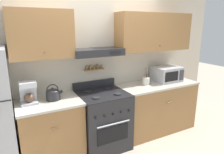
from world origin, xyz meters
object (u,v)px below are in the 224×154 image
object	(u,v)px
utensil_crock	(146,81)
stove_range	(103,120)
tea_kettle	(53,94)
microwave	(167,74)
coffee_maker	(28,92)

from	to	relation	value
utensil_crock	stove_range	bearing A→B (deg)	-175.51
utensil_crock	tea_kettle	bearing A→B (deg)	-180.00
tea_kettle	microwave	size ratio (longest dim) A/B	0.49
microwave	tea_kettle	bearing A→B (deg)	-179.52
stove_range	utensil_crock	distance (m)	1.03
coffee_maker	microwave	xyz separation A→B (m)	(2.45, -0.01, -0.02)
coffee_maker	utensil_crock	bearing A→B (deg)	-0.70
stove_range	microwave	bearing A→B (deg)	3.61
tea_kettle	utensil_crock	bearing A→B (deg)	0.00
stove_range	tea_kettle	xyz separation A→B (m)	(-0.74, 0.07, 0.54)
microwave	utensil_crock	bearing A→B (deg)	-177.96
microwave	utensil_crock	xyz separation A→B (m)	(-0.50, -0.02, -0.07)
coffee_maker	microwave	distance (m)	2.45
tea_kettle	coffee_maker	xyz separation A→B (m)	(-0.32, 0.02, 0.07)
stove_range	tea_kettle	size ratio (longest dim) A/B	4.23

